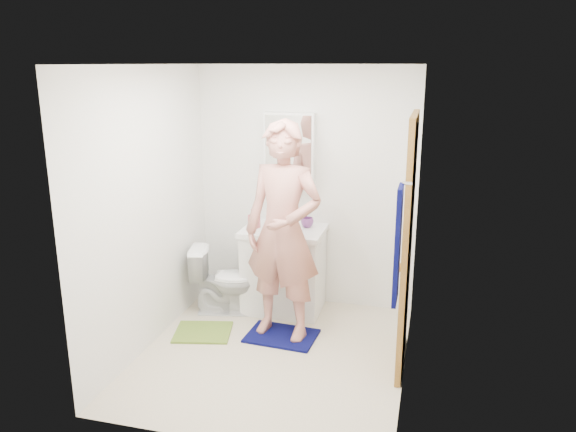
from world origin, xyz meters
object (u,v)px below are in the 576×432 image
object	(u,v)px
toothbrush_cup	(307,222)
man	(283,232)
vanity_cabinet	(284,272)
towel	(398,245)
medicine_cabinet	(290,149)
toilet	(225,280)
soap_dispenser	(254,218)

from	to	relation	value
toothbrush_cup	man	bearing A→B (deg)	-95.75
vanity_cabinet	towel	size ratio (longest dim) A/B	1.00
medicine_cabinet	toilet	size ratio (longest dim) A/B	1.04
towel	vanity_cabinet	bearing A→B (deg)	128.47
vanity_cabinet	toilet	xyz separation A→B (m)	(-0.54, -0.21, -0.06)
medicine_cabinet	man	bearing A→B (deg)	-79.44
vanity_cabinet	toothbrush_cup	bearing A→B (deg)	25.37
vanity_cabinet	soap_dispenser	world-z (taller)	soap_dispenser
soap_dispenser	toilet	bearing A→B (deg)	-148.04
vanity_cabinet	man	bearing A→B (deg)	-75.31
toilet	man	size ratio (longest dim) A/B	0.35
medicine_cabinet	man	size ratio (longest dim) A/B	0.36
medicine_cabinet	soap_dispenser	world-z (taller)	medicine_cabinet
vanity_cabinet	soap_dispenser	xyz separation A→B (m)	(-0.29, -0.05, 0.55)
soap_dispenser	medicine_cabinet	bearing A→B (deg)	43.99
toilet	soap_dispenser	bearing A→B (deg)	-70.57
towel	toilet	bearing A→B (deg)	143.56
soap_dispenser	man	xyz separation A→B (m)	(0.43, -0.50, 0.04)
medicine_cabinet	toothbrush_cup	size ratio (longest dim) A/B	5.73
soap_dispenser	vanity_cabinet	bearing A→B (deg)	10.13
towel	man	xyz separation A→B (m)	(-1.03, 0.93, -0.26)
toothbrush_cup	man	xyz separation A→B (m)	(-0.07, -0.65, 0.09)
man	toilet	bearing A→B (deg)	163.22
vanity_cabinet	man	xyz separation A→B (m)	(0.15, -0.55, 0.59)
medicine_cabinet	towel	xyz separation A→B (m)	(1.18, -1.71, -0.35)
soap_dispenser	toothbrush_cup	xyz separation A→B (m)	(0.50, 0.15, -0.05)
toothbrush_cup	toilet	bearing A→B (deg)	-157.54
medicine_cabinet	towel	world-z (taller)	medicine_cabinet
towel	toothbrush_cup	world-z (taller)	towel
medicine_cabinet	toothbrush_cup	bearing A→B (deg)	-30.58
toothbrush_cup	towel	bearing A→B (deg)	-58.57
toilet	man	distance (m)	1.01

